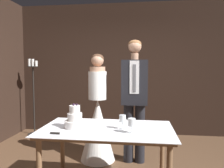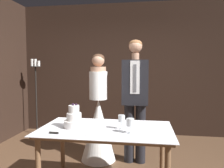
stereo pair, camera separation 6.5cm
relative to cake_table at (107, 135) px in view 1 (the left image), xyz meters
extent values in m
cube|color=black|center=(-0.03, 2.43, 0.73)|extent=(4.77, 0.12, 2.83)
cylinder|color=brown|center=(-0.65, 0.33, -0.32)|extent=(0.06, 0.06, 0.73)
cylinder|color=brown|center=(0.65, 0.33, -0.32)|extent=(0.06, 0.06, 0.73)
cube|color=brown|center=(0.00, 0.00, 0.06)|extent=(1.42, 0.79, 0.03)
cube|color=white|center=(0.00, 0.00, 0.08)|extent=(1.48, 0.85, 0.01)
cylinder|color=white|center=(-0.36, -0.03, 0.12)|extent=(0.23, 0.23, 0.08)
cylinder|color=white|center=(-0.36, -0.03, 0.21)|extent=(0.17, 0.17, 0.08)
cylinder|color=white|center=(-0.36, -0.03, 0.29)|extent=(0.12, 0.12, 0.09)
sphere|color=#2D1933|center=(-0.34, -0.02, 0.35)|extent=(0.02, 0.02, 0.02)
sphere|color=#2D1933|center=(-0.37, -0.01, 0.35)|extent=(0.02, 0.02, 0.02)
sphere|color=#2D1933|center=(-0.37, -0.04, 0.35)|extent=(0.02, 0.02, 0.02)
cube|color=silver|center=(-0.29, -0.29, 0.09)|extent=(0.30, 0.03, 0.00)
cylinder|color=black|center=(-0.49, -0.29, 0.09)|extent=(0.10, 0.02, 0.02)
cylinder|color=silver|center=(0.28, -0.15, 0.09)|extent=(0.08, 0.08, 0.00)
cylinder|color=silver|center=(0.28, -0.15, 0.12)|extent=(0.01, 0.01, 0.07)
cylinder|color=silver|center=(0.28, -0.15, 0.20)|extent=(0.08, 0.08, 0.08)
cylinder|color=silver|center=(0.18, -0.01, 0.09)|extent=(0.07, 0.07, 0.00)
cylinder|color=silver|center=(0.18, -0.01, 0.13)|extent=(0.01, 0.01, 0.08)
cylinder|color=silver|center=(0.18, -0.01, 0.20)|extent=(0.07, 0.07, 0.08)
cone|color=white|center=(-0.28, 0.91, -0.21)|extent=(0.54, 0.54, 0.96)
cylinder|color=white|center=(-0.28, 0.91, 0.49)|extent=(0.28, 0.28, 0.43)
cylinder|color=tan|center=(-0.28, 0.91, 0.74)|extent=(0.24, 0.24, 0.07)
sphere|color=tan|center=(-0.28, 0.91, 0.87)|extent=(0.19, 0.19, 0.19)
ellipsoid|color=#472D1E|center=(-0.28, 0.92, 0.90)|extent=(0.20, 0.20, 0.14)
cylinder|color=black|center=(0.20, 0.91, -0.24)|extent=(0.15, 0.15, 0.89)
cylinder|color=black|center=(0.37, 0.91, -0.24)|extent=(0.15, 0.15, 0.89)
cube|color=black|center=(0.28, 0.91, 0.54)|extent=(0.39, 0.24, 0.67)
cube|color=white|center=(0.28, 0.79, 0.62)|extent=(0.14, 0.01, 0.48)
cube|color=slate|center=(0.28, 0.78, 0.61)|extent=(0.04, 0.01, 0.40)
cylinder|color=tan|center=(0.28, 0.91, 0.93)|extent=(0.11, 0.11, 0.10)
sphere|color=tan|center=(0.28, 0.91, 1.07)|extent=(0.20, 0.20, 0.20)
ellipsoid|color=brown|center=(0.28, 0.92, 1.11)|extent=(0.20, 0.20, 0.13)
cylinder|color=black|center=(-1.89, 2.00, -0.68)|extent=(0.28, 0.28, 0.02)
cylinder|color=black|center=(-1.89, 2.00, 0.05)|extent=(0.03, 0.03, 1.44)
cylinder|color=black|center=(-1.89, 2.00, 0.78)|extent=(0.22, 0.22, 0.01)
cylinder|color=white|center=(-1.97, 2.00, 0.87)|extent=(0.06, 0.06, 0.16)
cylinder|color=white|center=(-1.89, 2.00, 0.87)|extent=(0.06, 0.06, 0.15)
cylinder|color=white|center=(-1.82, 2.00, 0.85)|extent=(0.06, 0.06, 0.12)
camera|label=1|loc=(0.36, -2.38, 0.76)|focal=35.00mm
camera|label=2|loc=(0.43, -2.37, 0.76)|focal=35.00mm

